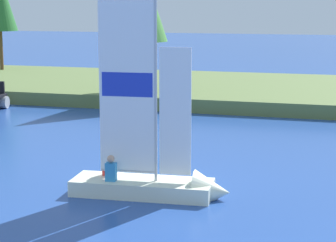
{
  "coord_description": "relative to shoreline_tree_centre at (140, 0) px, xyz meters",
  "views": [
    {
      "loc": [
        6.35,
        -7.15,
        5.05
      ],
      "look_at": [
        0.56,
        12.78,
        1.2
      ],
      "focal_mm": 67.91,
      "sensor_mm": 36.0,
      "label": 1
    }
  ],
  "objects": [
    {
      "name": "shore_bank",
      "position": [
        3.93,
        4.12,
        -4.88
      ],
      "size": [
        80.0,
        12.42,
        0.66
      ],
      "primitive_type": "cube",
      "color": "#5B703D",
      "rests_on": "ground"
    },
    {
      "name": "sailboat",
      "position": [
        5.65,
        -14.86,
        -4.67
      ],
      "size": [
        4.3,
        1.5,
        6.75
      ],
      "rotation": [
        0.0,
        0.0,
        0.07
      ],
      "color": "silver",
      "rests_on": "ground"
    },
    {
      "name": "shoreline_tree_centre",
      "position": [
        0.0,
        0.0,
        0.0
      ],
      "size": [
        2.76,
        2.76,
        6.65
      ],
      "color": "brown",
      "rests_on": "shore_bank"
    }
  ]
}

